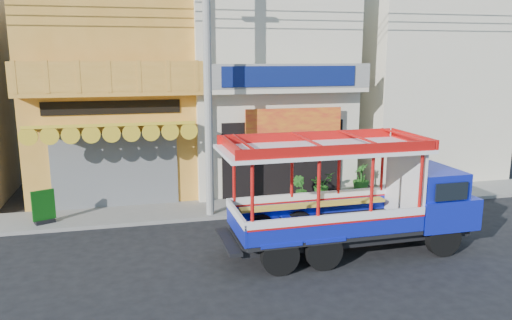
# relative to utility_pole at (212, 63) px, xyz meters

# --- Properties ---
(ground) EXTENTS (90.00, 90.00, 0.00)m
(ground) POSITION_rel_utility_pole_xyz_m (0.85, -3.30, -5.03)
(ground) COLOR black
(ground) RESTS_ON ground
(sidewalk) EXTENTS (30.00, 2.00, 0.12)m
(sidewalk) POSITION_rel_utility_pole_xyz_m (0.85, 0.70, -4.97)
(sidewalk) COLOR slate
(sidewalk) RESTS_ON ground
(shophouse_left) EXTENTS (6.00, 7.50, 8.24)m
(shophouse_left) POSITION_rel_utility_pole_xyz_m (-3.15, 4.66, -0.92)
(shophouse_left) COLOR orange
(shophouse_left) RESTS_ON ground
(shophouse_right) EXTENTS (6.00, 6.75, 8.24)m
(shophouse_right) POSITION_rel_utility_pole_xyz_m (2.85, 4.66, -0.93)
(shophouse_right) COLOR beige
(shophouse_right) RESTS_ON ground
(party_pilaster) EXTENTS (0.35, 0.30, 8.00)m
(party_pilaster) POSITION_rel_utility_pole_xyz_m (-0.15, 1.55, -1.03)
(party_pilaster) COLOR beige
(party_pilaster) RESTS_ON ground
(filler_building_right) EXTENTS (6.00, 6.00, 7.60)m
(filler_building_right) POSITION_rel_utility_pole_xyz_m (9.85, 4.70, -1.23)
(filler_building_right) COLOR beige
(filler_building_right) RESTS_ON ground
(utility_pole) EXTENTS (28.00, 0.26, 9.00)m
(utility_pole) POSITION_rel_utility_pole_xyz_m (0.00, 0.00, 0.00)
(utility_pole) COLOR gray
(utility_pole) RESTS_ON ground
(songthaew_truck) EXTENTS (6.88, 2.43, 3.19)m
(songthaew_truck) POSITION_rel_utility_pole_xyz_m (3.57, -3.78, -3.49)
(songthaew_truck) COLOR black
(songthaew_truck) RESTS_ON ground
(green_sign) EXTENTS (0.66, 0.53, 1.06)m
(green_sign) POSITION_rel_utility_pole_xyz_m (-5.32, 0.34, -4.47)
(green_sign) COLOR black
(green_sign) RESTS_ON sidewalk
(potted_plant_a) EXTENTS (1.07, 1.01, 0.94)m
(potted_plant_a) POSITION_rel_utility_pole_xyz_m (4.15, 1.06, -4.44)
(potted_plant_a) COLOR #1E5016
(potted_plant_a) RESTS_ON sidewalk
(potted_plant_b) EXTENTS (0.65, 0.64, 0.92)m
(potted_plant_b) POSITION_rel_utility_pole_xyz_m (3.19, 0.70, -4.45)
(potted_plant_b) COLOR #1E5016
(potted_plant_b) RESTS_ON sidewalk
(potted_plant_c) EXTENTS (0.74, 0.74, 1.11)m
(potted_plant_c) POSITION_rel_utility_pole_xyz_m (5.86, 1.33, -4.36)
(potted_plant_c) COLOR #1E5016
(potted_plant_c) RESTS_ON sidewalk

